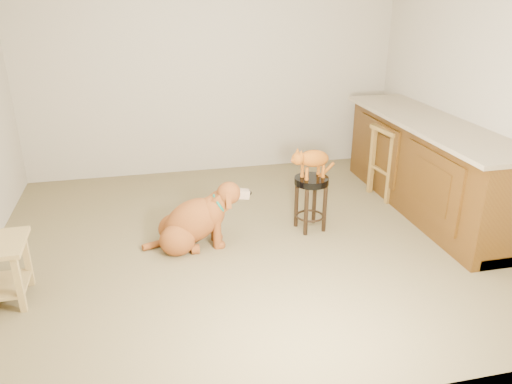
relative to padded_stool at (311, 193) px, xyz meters
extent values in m
cube|color=brown|center=(-0.63, -0.12, -0.37)|extent=(4.50, 4.00, 0.01)
cube|color=#AFA48D|center=(-0.63, 1.88, 0.93)|extent=(4.50, 0.04, 2.60)
cube|color=#AFA48D|center=(-0.63, -2.12, 0.93)|extent=(4.50, 0.04, 2.60)
cube|color=#AFA48D|center=(1.62, -0.12, 0.93)|extent=(0.04, 4.00, 2.60)
cube|color=#51310E|center=(1.32, 0.18, 0.08)|extent=(0.60, 2.50, 0.90)
cube|color=gray|center=(1.29, 0.18, 0.55)|extent=(0.70, 2.56, 0.04)
cube|color=black|center=(1.36, 0.18, -0.32)|extent=(0.52, 2.50, 0.10)
cube|color=#51310E|center=(1.01, -0.37, 0.13)|extent=(0.02, 0.90, 0.62)
cube|color=#51310E|center=(1.01, 0.73, 0.13)|extent=(0.02, 0.90, 0.62)
cube|color=#43270B|center=(1.00, -0.37, 0.13)|extent=(0.02, 0.60, 0.40)
cube|color=#43270B|center=(1.00, 0.73, 0.13)|extent=(0.02, 0.60, 0.40)
cylinder|color=black|center=(0.08, 0.11, -0.14)|extent=(0.04, 0.04, 0.46)
cylinder|color=black|center=(-0.11, 0.08, -0.14)|extent=(0.04, 0.04, 0.46)
cylinder|color=black|center=(0.11, -0.08, -0.14)|extent=(0.04, 0.04, 0.46)
cylinder|color=black|center=(-0.08, -0.11, -0.14)|extent=(0.04, 0.04, 0.46)
torus|color=black|center=(0.00, 0.00, -0.24)|extent=(0.31, 0.31, 0.02)
cylinder|color=black|center=(0.00, 0.00, 0.12)|extent=(0.32, 0.32, 0.06)
cube|color=brown|center=(1.29, 0.78, 0.00)|extent=(0.05, 0.05, 0.74)
cube|color=brown|center=(0.96, 0.73, 0.00)|extent=(0.05, 0.05, 0.74)
cube|color=brown|center=(1.34, 0.44, 0.00)|extent=(0.05, 0.05, 0.74)
cube|color=brown|center=(1.01, 0.39, 0.00)|extent=(0.05, 0.05, 0.74)
cube|color=brown|center=(1.15, 0.59, 0.39)|extent=(0.48, 0.48, 0.04)
cube|color=#9D8048|center=(-2.43, -0.44, -0.15)|extent=(0.05, 0.05, 0.45)
cube|color=#9D8048|center=(-2.42, -0.80, -0.15)|extent=(0.05, 0.05, 0.45)
cube|color=#9D8048|center=(-2.61, -0.62, -0.25)|extent=(0.40, 0.40, 0.03)
ellipsoid|color=brown|center=(-1.27, 0.02, -0.24)|extent=(0.31, 0.26, 0.28)
ellipsoid|color=brown|center=(-1.28, -0.21, -0.24)|extent=(0.31, 0.26, 0.28)
cylinder|color=brown|center=(-1.12, 0.03, -0.34)|extent=(0.07, 0.09, 0.09)
cylinder|color=brown|center=(-1.13, -0.23, -0.34)|extent=(0.07, 0.09, 0.09)
ellipsoid|color=brown|center=(-1.12, -0.10, -0.13)|extent=(0.65, 0.34, 0.58)
ellipsoid|color=brown|center=(-0.96, -0.10, -0.06)|extent=(0.24, 0.27, 0.29)
cylinder|color=brown|center=(-0.92, -0.02, -0.21)|extent=(0.08, 0.08, 0.34)
cylinder|color=brown|center=(-0.92, -0.18, -0.21)|extent=(0.08, 0.08, 0.34)
sphere|color=brown|center=(-0.89, -0.02, -0.35)|extent=(0.09, 0.09, 0.09)
sphere|color=brown|center=(-0.90, -0.18, -0.35)|extent=(0.09, 0.09, 0.09)
cylinder|color=brown|center=(-0.89, -0.10, 0.03)|extent=(0.21, 0.15, 0.21)
ellipsoid|color=brown|center=(-0.80, -0.10, 0.11)|extent=(0.22, 0.19, 0.20)
cube|color=#9A7B60|center=(-0.68, -0.10, 0.09)|extent=(0.14, 0.08, 0.09)
sphere|color=black|center=(-0.62, -0.10, 0.10)|extent=(0.05, 0.05, 0.05)
cube|color=brown|center=(-0.81, -0.01, 0.09)|extent=(0.04, 0.05, 0.15)
cube|color=brown|center=(-0.82, -0.19, 0.09)|extent=(0.04, 0.05, 0.15)
torus|color=#0C6048|center=(-0.89, -0.10, 0.02)|extent=(0.12, 0.19, 0.18)
cylinder|color=#D8BF4C|center=(-0.84, -0.10, -0.04)|extent=(0.01, 0.04, 0.04)
cylinder|color=brown|center=(-1.45, -0.05, -0.34)|extent=(0.27, 0.15, 0.06)
ellipsoid|color=#87420D|center=(0.02, 0.00, 0.34)|extent=(0.34, 0.20, 0.20)
cylinder|color=#87420D|center=(-0.08, 0.03, 0.21)|extent=(0.03, 0.03, 0.12)
sphere|color=#87420D|center=(-0.08, 0.03, 0.17)|extent=(0.04, 0.04, 0.04)
cylinder|color=#87420D|center=(-0.07, -0.05, 0.21)|extent=(0.03, 0.03, 0.12)
sphere|color=#87420D|center=(-0.07, -0.05, 0.17)|extent=(0.04, 0.04, 0.04)
cylinder|color=#87420D|center=(0.09, 0.06, 0.21)|extent=(0.03, 0.03, 0.12)
sphere|color=#87420D|center=(0.09, 0.06, 0.17)|extent=(0.04, 0.04, 0.04)
cylinder|color=#87420D|center=(0.10, -0.02, 0.21)|extent=(0.03, 0.03, 0.12)
sphere|color=#87420D|center=(0.10, -0.02, 0.17)|extent=(0.04, 0.04, 0.04)
sphere|color=#87420D|center=(-0.15, -0.03, 0.36)|extent=(0.12, 0.12, 0.12)
sphere|color=#87420D|center=(-0.20, -0.03, 0.35)|extent=(0.04, 0.04, 0.04)
sphere|color=brown|center=(-0.21, -0.04, 0.35)|extent=(0.02, 0.02, 0.02)
cone|color=#87420D|center=(-0.14, 0.01, 0.42)|extent=(0.06, 0.06, 0.06)
cone|color=#C66B60|center=(-0.14, 0.01, 0.41)|extent=(0.03, 0.03, 0.03)
cone|color=#87420D|center=(-0.13, -0.06, 0.42)|extent=(0.06, 0.06, 0.06)
cone|color=#C66B60|center=(-0.13, -0.06, 0.41)|extent=(0.03, 0.03, 0.03)
cylinder|color=#87420D|center=(0.17, 0.07, 0.18)|extent=(0.22, 0.17, 0.11)
camera|label=1|loc=(-1.47, -4.08, 1.79)|focal=35.00mm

